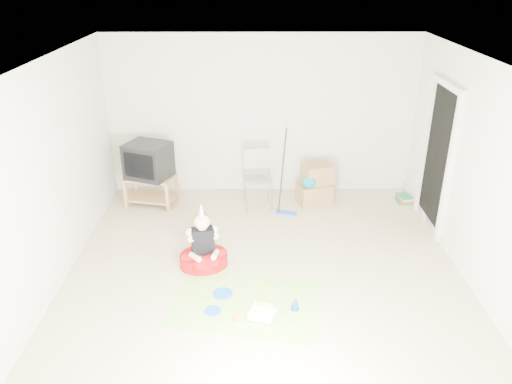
{
  "coord_description": "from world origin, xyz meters",
  "views": [
    {
      "loc": [
        -0.14,
        -5.37,
        3.56
      ],
      "look_at": [
        -0.1,
        0.4,
        0.9
      ],
      "focal_mm": 35.0,
      "sensor_mm": 36.0,
      "label": 1
    }
  ],
  "objects_px": {
    "tv_stand": "(151,188)",
    "folding_chair": "(258,180)",
    "cardboard_boxes": "(315,185)",
    "seated_woman": "(203,252)",
    "birthday_cake": "(262,315)",
    "crt_tv": "(148,160)"
  },
  "relations": [
    {
      "from": "cardboard_boxes",
      "to": "seated_woman",
      "type": "distance_m",
      "value": 2.47
    },
    {
      "from": "cardboard_boxes",
      "to": "seated_woman",
      "type": "bearing_deg",
      "value": -131.51
    },
    {
      "from": "cardboard_boxes",
      "to": "birthday_cake",
      "type": "height_order",
      "value": "cardboard_boxes"
    },
    {
      "from": "cardboard_boxes",
      "to": "birthday_cake",
      "type": "xyz_separation_m",
      "value": [
        -0.9,
        -2.9,
        -0.27
      ]
    },
    {
      "from": "seated_woman",
      "to": "birthday_cake",
      "type": "bearing_deg",
      "value": -55.11
    },
    {
      "from": "birthday_cake",
      "to": "crt_tv",
      "type": "bearing_deg",
      "value": 121.06
    },
    {
      "from": "cardboard_boxes",
      "to": "tv_stand",
      "type": "bearing_deg",
      "value": -179.41
    },
    {
      "from": "tv_stand",
      "to": "cardboard_boxes",
      "type": "bearing_deg",
      "value": 0.59
    },
    {
      "from": "tv_stand",
      "to": "birthday_cake",
      "type": "relative_size",
      "value": 2.51
    },
    {
      "from": "tv_stand",
      "to": "seated_woman",
      "type": "height_order",
      "value": "seated_woman"
    },
    {
      "from": "folding_chair",
      "to": "seated_woman",
      "type": "xyz_separation_m",
      "value": [
        -0.72,
        -1.69,
        -0.27
      ]
    },
    {
      "from": "seated_woman",
      "to": "birthday_cake",
      "type": "relative_size",
      "value": 2.64
    },
    {
      "from": "cardboard_boxes",
      "to": "seated_woman",
      "type": "xyz_separation_m",
      "value": [
        -1.63,
        -1.85,
        -0.12
      ]
    },
    {
      "from": "crt_tv",
      "to": "seated_woman",
      "type": "xyz_separation_m",
      "value": [
        1.0,
        -1.82,
        -0.56
      ]
    },
    {
      "from": "birthday_cake",
      "to": "cardboard_boxes",
      "type": "bearing_deg",
      "value": 72.73
    },
    {
      "from": "cardboard_boxes",
      "to": "seated_woman",
      "type": "relative_size",
      "value": 0.73
    },
    {
      "from": "folding_chair",
      "to": "seated_woman",
      "type": "relative_size",
      "value": 1.08
    },
    {
      "from": "crt_tv",
      "to": "cardboard_boxes",
      "type": "xyz_separation_m",
      "value": [
        2.63,
        0.03,
        -0.44
      ]
    },
    {
      "from": "folding_chair",
      "to": "tv_stand",
      "type": "bearing_deg",
      "value": 175.52
    },
    {
      "from": "crt_tv",
      "to": "birthday_cake",
      "type": "relative_size",
      "value": 1.92
    },
    {
      "from": "tv_stand",
      "to": "folding_chair",
      "type": "relative_size",
      "value": 0.88
    },
    {
      "from": "cardboard_boxes",
      "to": "birthday_cake",
      "type": "relative_size",
      "value": 1.94
    }
  ]
}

